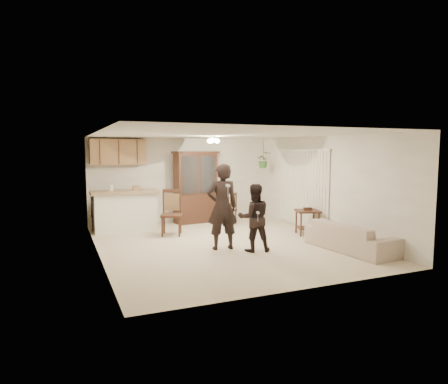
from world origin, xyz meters
name	(u,v)px	position (x,y,z in m)	size (l,w,h in m)	color
floor	(224,244)	(0.00, 0.00, 0.00)	(6.50, 6.50, 0.00)	beige
ceiling	(224,134)	(0.00, 0.00, 2.50)	(5.50, 6.50, 0.02)	silver
wall_back	(182,180)	(0.00, 3.25, 1.25)	(5.50, 0.02, 2.50)	white
wall_front	(307,209)	(0.00, -3.25, 1.25)	(5.50, 0.02, 2.50)	white
wall_left	(97,195)	(-2.75, 0.00, 1.25)	(0.02, 6.50, 2.50)	white
wall_right	(324,186)	(2.75, 0.00, 1.25)	(0.02, 6.50, 2.50)	white
breakfast_bar	(125,213)	(-1.85, 2.35, 0.50)	(1.60, 0.55, 1.00)	white
bar_top	(125,192)	(-1.85, 2.35, 1.05)	(1.75, 0.70, 0.08)	#9E805F
upper_cabinets	(118,152)	(-1.90, 3.07, 2.10)	(1.50, 0.34, 0.70)	#936440
vertical_blinds	(302,189)	(2.71, 0.90, 1.10)	(0.06, 2.30, 2.10)	silver
ceiling_fixture	(213,140)	(0.20, 1.20, 2.40)	(0.36, 0.36, 0.20)	#FEEFBE
hanging_plant	(263,160)	(2.30, 2.40, 1.85)	(0.43, 0.37, 0.48)	#2B5A24
plant_cord	(264,149)	(2.30, 2.40, 2.17)	(0.01, 0.01, 0.65)	black
sofa	(351,234)	(2.27, -1.60, 0.37)	(1.87, 0.73, 0.73)	beige
adult	(222,208)	(-0.22, -0.42, 0.90)	(0.66, 0.43, 1.80)	black
child	(254,220)	(0.33, -0.85, 0.68)	(0.66, 0.51, 1.35)	black
china_hutch	(196,188)	(0.29, 2.88, 1.04)	(1.40, 0.69, 2.11)	black
side_table	(307,222)	(2.36, 0.13, 0.33)	(0.72, 0.72, 0.70)	black
chair_bar	(102,222)	(-2.45, 2.53, 0.27)	(0.52, 0.52, 0.95)	black
chair_hutch_left	(172,222)	(-0.85, 1.40, 0.32)	(0.66, 0.66, 1.15)	black
chair_hutch_right	(228,215)	(1.05, 2.21, 0.26)	(0.57, 0.57, 0.92)	black
controller_adult	(228,186)	(-0.27, -0.85, 1.43)	(0.05, 0.16, 0.05)	silver
controller_child	(258,213)	(0.25, -1.18, 0.88)	(0.04, 0.12, 0.04)	silver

